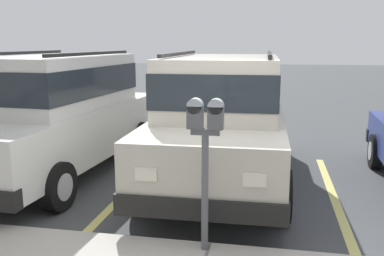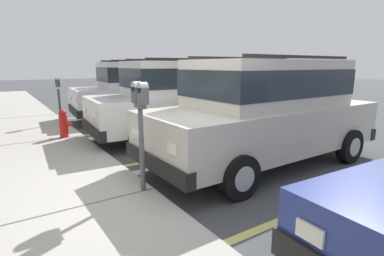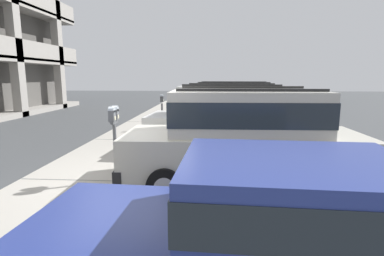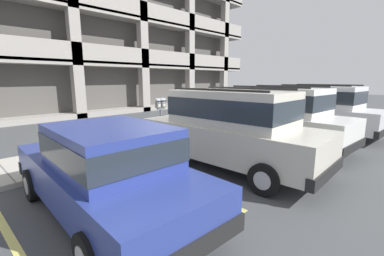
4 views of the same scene
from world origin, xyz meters
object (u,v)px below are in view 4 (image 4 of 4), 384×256
object	(u,v)px
silver_suv	(231,126)
dark_hatchback	(277,115)
parking_meter_near	(161,111)
red_sedan	(107,168)
parking_garage	(41,22)
parking_meter_far	(257,104)
fire_hydrant	(228,120)
blue_coupe	(318,108)

from	to	relation	value
silver_suv	dark_hatchback	size ratio (longest dim) A/B	0.98
silver_suv	parking_meter_near	xyz separation A→B (m)	(-0.13, 2.59, 0.18)
red_sedan	parking_garage	world-z (taller)	parking_garage
silver_suv	parking_garage	distance (m)	17.21
silver_suv	parking_meter_near	distance (m)	2.60
parking_meter_far	fire_hydrant	xyz separation A→B (m)	(-1.96, 0.27, -0.59)
red_sedan	fire_hydrant	world-z (taller)	red_sedan
parking_meter_near	blue_coupe	bearing A→B (deg)	-24.83
silver_suv	blue_coupe	world-z (taller)	same
silver_suv	parking_garage	xyz separation A→B (m)	(0.91, 16.46, 4.95)
parking_meter_far	parking_garage	distance (m)	15.53
silver_suv	parking_meter_near	size ratio (longest dim) A/B	3.12
silver_suv	parking_meter_far	world-z (taller)	silver_suv
parking_meter_near	parking_meter_far	world-z (taller)	parking_meter_near
parking_meter_near	fire_hydrant	size ratio (longest dim) A/B	2.20
parking_garage	red_sedan	bearing A→B (deg)	-104.54
dark_hatchback	parking_meter_near	size ratio (longest dim) A/B	3.17
red_sedan	blue_coupe	size ratio (longest dim) A/B	0.93
dark_hatchback	parking_garage	bearing A→B (deg)	100.29
parking_meter_near	parking_garage	xyz separation A→B (m)	(1.05, 13.87, 4.77)
blue_coupe	fire_hydrant	bearing A→B (deg)	126.32
silver_suv	red_sedan	world-z (taller)	silver_suv
silver_suv	red_sedan	bearing A→B (deg)	177.48
red_sedan	fire_hydrant	size ratio (longest dim) A/B	6.52
blue_coupe	parking_meter_near	size ratio (longest dim) A/B	3.18
red_sedan	dark_hatchback	world-z (taller)	dark_hatchback
parking_meter_near	silver_suv	bearing A→B (deg)	-87.03
blue_coupe	parking_garage	xyz separation A→B (m)	(-4.93, 16.63, 4.95)
parking_garage	fire_hydrant	size ratio (longest dim) A/B	45.71
silver_suv	fire_hydrant	world-z (taller)	silver_suv
blue_coupe	parking_meter_far	size ratio (longest dim) A/B	3.48
parking_meter_near	parking_garage	world-z (taller)	parking_garage
red_sedan	fire_hydrant	xyz separation A→B (m)	(7.25, 2.80, -0.36)
parking_meter_far	dark_hatchback	bearing A→B (deg)	-141.17
dark_hatchback	blue_coupe	world-z (taller)	same
blue_coupe	dark_hatchback	bearing A→B (deg)	178.76
dark_hatchback	parking_meter_far	bearing A→B (deg)	42.66
red_sedan	parking_meter_far	xyz separation A→B (m)	(9.20, 2.53, 0.23)
parking_meter_near	parking_meter_far	distance (m)	6.01
red_sedan	parking_meter_far	bearing A→B (deg)	18.27
dark_hatchback	silver_suv	bearing A→B (deg)	-173.69
dark_hatchback	parking_meter_near	distance (m)	3.81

